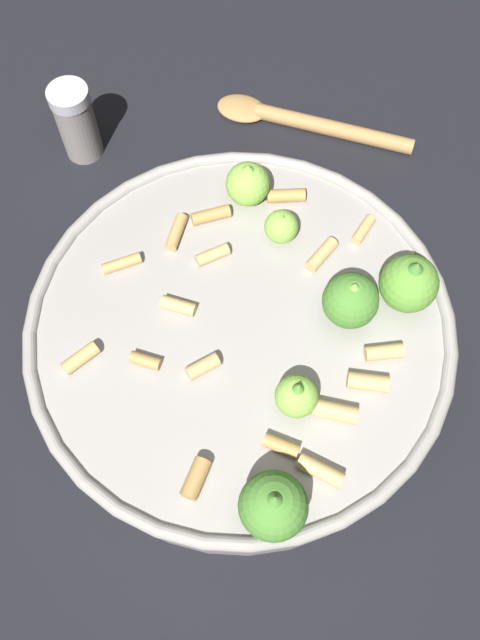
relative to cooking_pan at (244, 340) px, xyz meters
The scene contains 4 objects.
ground_plane 0.04m from the cooking_pan, 116.97° to the right, with size 2.40×2.40×0.00m, color black.
cooking_pan is the anchor object (origin of this frame).
pepper_shaker 0.28m from the cooking_pan, 158.80° to the right, with size 0.04×0.04×0.08m.
wooden_spoon 0.27m from the cooking_pan, 153.27° to the left, with size 0.13×0.19×0.02m.
Camera 1 is at (0.21, -0.05, 0.54)m, focal length 37.69 mm.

